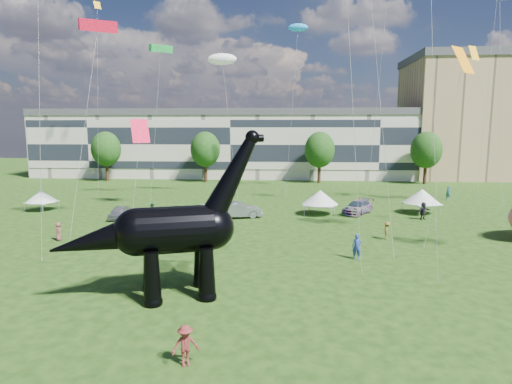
{
  "coord_description": "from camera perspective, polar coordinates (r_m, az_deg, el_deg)",
  "views": [
    {
      "loc": [
        2.25,
        -21.72,
        9.44
      ],
      "look_at": [
        0.14,
        8.0,
        5.0
      ],
      "focal_mm": 30.0,
      "sensor_mm": 36.0,
      "label": 1
    }
  ],
  "objects": [
    {
      "name": "tree_far_right",
      "position": [
        78.47,
        21.77,
        5.57
      ],
      "size": [
        5.2,
        5.2,
        9.44
      ],
      "color": "#382314",
      "rests_on": "ground"
    },
    {
      "name": "ground",
      "position": [
        23.79,
        -1.77,
        -14.91
      ],
      "size": [
        220.0,
        220.0,
        0.0
      ],
      "primitive_type": "plane",
      "color": "#16330C",
      "rests_on": "ground"
    },
    {
      "name": "gazebo_left",
      "position": [
        55.29,
        -26.71,
        -0.51
      ],
      "size": [
        4.09,
        4.09,
        2.39
      ],
      "rotation": [
        0.0,
        0.0,
        -0.22
      ],
      "color": "silver",
      "rests_on": "ground"
    },
    {
      "name": "car_white",
      "position": [
        46.51,
        -4.41,
        -2.26
      ],
      "size": [
        6.25,
        4.18,
        1.59
      ],
      "primitive_type": "imported",
      "rotation": [
        0.0,
        0.0,
        1.86
      ],
      "color": "white",
      "rests_on": "ground"
    },
    {
      "name": "tree_mid_right",
      "position": [
        75.01,
        8.49,
        5.97
      ],
      "size": [
        5.2,
        5.2,
        9.44
      ],
      "color": "#382314",
      "rests_on": "ground"
    },
    {
      "name": "apartment_block",
      "position": [
        94.59,
        27.9,
        8.45
      ],
      "size": [
        28.0,
        18.0,
        22.0
      ],
      "primitive_type": "cube",
      "color": "tan",
      "rests_on": "ground"
    },
    {
      "name": "visitors",
      "position": [
        39.73,
        -1.9,
        -3.96
      ],
      "size": [
        54.65,
        43.32,
        1.9
      ],
      "color": "maroon",
      "rests_on": "ground"
    },
    {
      "name": "gazebo_far",
      "position": [
        51.1,
        21.25,
        -0.55
      ],
      "size": [
        5.18,
        5.18,
        2.76
      ],
      "rotation": [
        0.0,
        0.0,
        0.39
      ],
      "color": "silver",
      "rests_on": "ground"
    },
    {
      "name": "dinosaur_sculpture",
      "position": [
        24.44,
        -11.7,
        -5.37
      ],
      "size": [
        11.74,
        5.49,
        9.71
      ],
      "rotation": [
        0.0,
        0.0,
        0.33
      ],
      "color": "black",
      "rests_on": "ground"
    },
    {
      "name": "car_grey",
      "position": [
        45.58,
        -2.4,
        -2.41
      ],
      "size": [
        5.37,
        3.03,
        1.68
      ],
      "primitive_type": "imported",
      "rotation": [
        0.0,
        0.0,
        1.83
      ],
      "color": "slate",
      "rests_on": "ground"
    },
    {
      "name": "car_silver",
      "position": [
        47.43,
        -17.75,
        -2.59
      ],
      "size": [
        1.89,
        4.05,
        1.34
      ],
      "primitive_type": "imported",
      "rotation": [
        0.0,
        0.0,
        0.08
      ],
      "color": "#AEAFB3",
      "rests_on": "ground"
    },
    {
      "name": "gazebo_near",
      "position": [
        47.54,
        8.54,
        -0.71
      ],
      "size": [
        4.75,
        4.75,
        2.74
      ],
      "rotation": [
        0.0,
        0.0,
        -0.24
      ],
      "color": "silver",
      "rests_on": "ground"
    },
    {
      "name": "car_dark",
      "position": [
        49.14,
        13.42,
        -1.97
      ],
      "size": [
        4.42,
        5.32,
        1.45
      ],
      "primitive_type": "imported",
      "rotation": [
        0.0,
        0.0,
        -0.57
      ],
      "color": "#595960",
      "rests_on": "ground"
    },
    {
      "name": "tree_far_left",
      "position": [
        81.44,
        -19.38,
        5.78
      ],
      "size": [
        5.2,
        5.2,
        9.44
      ],
      "color": "#382314",
      "rests_on": "ground"
    },
    {
      "name": "terrace_row",
      "position": [
        84.41,
        -2.94,
        6.12
      ],
      "size": [
        78.0,
        11.0,
        12.0
      ],
      "primitive_type": "cube",
      "color": "beige",
      "rests_on": "ground"
    },
    {
      "name": "tree_mid_left",
      "position": [
        76.13,
        -6.78,
        6.04
      ],
      "size": [
        5.2,
        5.2,
        9.44
      ],
      "color": "#382314",
      "rests_on": "ground"
    }
  ]
}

